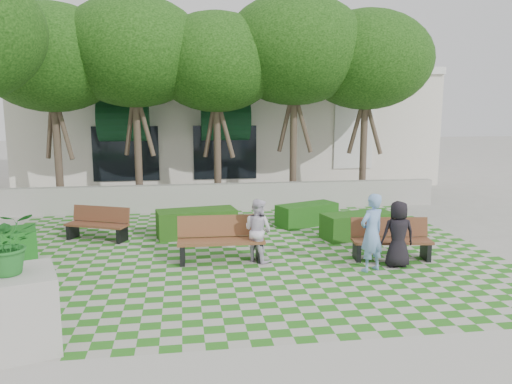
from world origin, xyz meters
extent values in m
plane|color=gray|center=(0.00, 0.00, 0.00)|extent=(90.00, 90.00, 0.00)
plane|color=#2B721E|center=(0.00, 1.00, 0.01)|extent=(12.00, 12.00, 0.00)
cube|color=#9E9B93|center=(0.00, -4.70, 0.01)|extent=(16.00, 2.00, 0.01)
cube|color=#9E9B93|center=(0.00, 6.20, 0.45)|extent=(15.00, 0.36, 0.90)
cube|color=brown|center=(3.41, 0.04, 0.44)|extent=(1.83, 0.78, 0.06)
cube|color=brown|center=(3.44, 0.30, 0.71)|extent=(1.78, 0.36, 0.45)
cube|color=black|center=(2.62, 0.15, 0.22)|extent=(0.16, 0.50, 0.43)
cube|color=black|center=(4.19, -0.07, 0.22)|extent=(0.16, 0.50, 0.43)
cube|color=brown|center=(-0.45, 0.44, 0.48)|extent=(1.95, 0.64, 0.06)
cube|color=brown|center=(-0.44, 0.72, 0.78)|extent=(1.94, 0.18, 0.49)
cube|color=black|center=(-1.31, 0.46, 0.24)|extent=(0.12, 0.54, 0.47)
cube|color=black|center=(0.41, 0.42, 0.24)|extent=(0.12, 0.54, 0.47)
cube|color=brown|center=(-3.52, 2.78, 0.41)|extent=(1.71, 1.12, 0.05)
cube|color=brown|center=(-3.42, 3.00, 0.66)|extent=(1.56, 0.76, 0.41)
cube|color=black|center=(-4.19, 3.08, 0.20)|extent=(0.27, 0.46, 0.40)
cube|color=black|center=(-2.85, 2.49, 0.20)|extent=(0.27, 0.46, 0.40)
cube|color=#1A4612|center=(3.32, 2.02, 0.34)|extent=(2.03, 1.15, 0.67)
cube|color=#1A4D14|center=(2.34, 3.66, 0.32)|extent=(1.95, 1.36, 0.63)
cube|color=#1D4612|center=(-0.92, 2.82, 0.37)|extent=(2.20, 1.15, 0.73)
cube|color=#9E9B93|center=(-3.69, -3.23, 0.57)|extent=(1.44, 1.44, 1.14)
imported|color=#216B25|center=(-3.69, -3.23, 1.58)|extent=(0.98, 0.91, 0.89)
imported|color=#769DD8|center=(2.64, -0.64, 0.84)|extent=(0.72, 0.62, 1.67)
imported|color=black|center=(3.32, -0.45, 0.73)|extent=(0.75, 0.52, 1.46)
imported|color=silver|center=(0.38, 0.40, 0.72)|extent=(0.87, 0.88, 1.43)
cylinder|color=#47382B|center=(-5.50, 7.60, 1.82)|extent=(0.26, 0.26, 3.64)
ellipsoid|color=#1E4C11|center=(-5.50, 7.60, 5.07)|extent=(4.80, 4.80, 3.60)
cylinder|color=#47382B|center=(-2.80, 7.60, 1.90)|extent=(0.26, 0.26, 3.81)
ellipsoid|color=#1E4C11|center=(-2.80, 7.60, 5.30)|extent=(5.00, 5.00, 3.75)
cylinder|color=#47382B|center=(0.00, 7.60, 1.79)|extent=(0.26, 0.26, 3.58)
ellipsoid|color=#1E4C11|center=(0.00, 7.60, 4.99)|extent=(4.60, 4.60, 3.45)
cylinder|color=#47382B|center=(2.80, 7.60, 1.96)|extent=(0.26, 0.26, 3.92)
ellipsoid|color=#1E4C11|center=(2.80, 7.60, 5.46)|extent=(5.20, 5.20, 3.90)
cylinder|color=#47382B|center=(5.50, 7.60, 1.85)|extent=(0.26, 0.26, 3.70)
ellipsoid|color=#1E4C11|center=(5.50, 7.60, 5.15)|extent=(4.80, 4.80, 3.60)
cube|color=silver|center=(1.00, 14.20, 2.50)|extent=(18.00, 8.00, 5.00)
cube|color=white|center=(1.00, 10.20, 5.00)|extent=(18.00, 0.30, 0.30)
cube|color=black|center=(6.00, 10.18, 2.20)|extent=(1.40, 0.10, 2.40)
cylinder|color=#103C1F|center=(-3.50, 10.18, 3.00)|extent=(3.00, 1.80, 1.80)
cube|color=black|center=(-3.50, 10.18, 1.60)|extent=(2.60, 0.08, 2.20)
cylinder|color=#103C1F|center=(0.50, 10.18, 3.00)|extent=(3.00, 1.80, 1.80)
cube|color=black|center=(0.50, 10.18, 1.60)|extent=(2.60, 0.08, 2.20)
camera|label=1|loc=(-1.27, -10.37, 3.44)|focal=35.00mm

